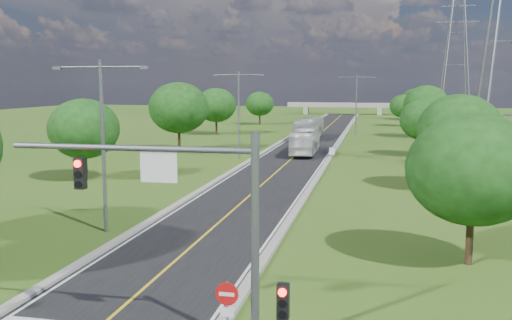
% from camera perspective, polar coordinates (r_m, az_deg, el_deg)
% --- Properties ---
extents(ground, '(260.00, 260.00, 0.00)m').
position_cam_1_polar(ground, '(79.26, 5.08, 1.41)').
color(ground, '#2E5718').
rests_on(ground, ground).
extents(road, '(8.00, 150.00, 0.06)m').
position_cam_1_polar(road, '(85.18, 5.58, 1.87)').
color(road, black).
rests_on(road, ground).
extents(curb_left, '(0.50, 150.00, 0.22)m').
position_cam_1_polar(curb_left, '(85.75, 2.75, 1.99)').
color(curb_left, gray).
rests_on(curb_left, ground).
extents(curb_right, '(0.50, 150.00, 0.22)m').
position_cam_1_polar(curb_right, '(84.81, 8.43, 1.85)').
color(curb_right, gray).
rests_on(curb_right, ground).
extents(signal_mast, '(8.54, 0.33, 7.20)m').
position_cam_1_polar(signal_mast, '(18.56, -6.51, -4.17)').
color(signal_mast, slate).
rests_on(signal_mast, ground).
extents(do_not_enter_right, '(0.76, 0.11, 2.50)m').
position_cam_1_polar(do_not_enter_right, '(18.63, -2.92, -14.17)').
color(do_not_enter_right, slate).
rests_on(do_not_enter_right, ground).
extents(speed_limit_sign, '(0.55, 0.09, 2.40)m').
position_cam_1_polar(speed_limit_sign, '(56.80, 7.60, 0.49)').
color(speed_limit_sign, slate).
rests_on(speed_limit_sign, ground).
extents(overpass, '(30.00, 3.00, 3.20)m').
position_cam_1_polar(overpass, '(158.62, 8.63, 5.39)').
color(overpass, gray).
rests_on(overpass, ground).
extents(streetlight_near_left, '(5.90, 0.25, 10.00)m').
position_cam_1_polar(streetlight_near_left, '(34.06, -15.09, 2.81)').
color(streetlight_near_left, slate).
rests_on(streetlight_near_left, ground).
extents(streetlight_mid_left, '(5.90, 0.25, 10.00)m').
position_cam_1_polar(streetlight_mid_left, '(65.14, -1.75, 5.31)').
color(streetlight_mid_left, slate).
rests_on(streetlight_mid_left, ground).
extents(streetlight_far_right, '(5.90, 0.25, 10.00)m').
position_cam_1_polar(streetlight_far_right, '(96.31, 10.01, 5.99)').
color(streetlight_far_right, slate).
rests_on(streetlight_far_right, ground).
extents(power_tower_far, '(9.00, 6.40, 28.00)m').
position_cam_1_polar(power_tower_far, '(134.33, 19.37, 9.58)').
color(power_tower_far, slate).
rests_on(power_tower_far, ground).
extents(tree_lb, '(6.30, 6.30, 7.33)m').
position_cam_1_polar(tree_lb, '(52.93, -16.83, 3.01)').
color(tree_lb, black).
rests_on(tree_lb, ground).
extents(tree_lc, '(7.56, 7.56, 8.79)m').
position_cam_1_polar(tree_lc, '(72.54, -7.74, 5.20)').
color(tree_lc, black).
rests_on(tree_lc, ground).
extents(tree_ld, '(6.72, 6.72, 7.82)m').
position_cam_1_polar(tree_ld, '(96.01, -4.01, 5.49)').
color(tree_ld, black).
rests_on(tree_ld, ground).
extents(tree_le, '(5.88, 5.88, 6.84)m').
position_cam_1_polar(tree_le, '(118.74, 0.37, 5.64)').
color(tree_le, black).
rests_on(tree_le, ground).
extents(tree_ra, '(6.30, 6.30, 7.33)m').
position_cam_1_polar(tree_ra, '(28.85, 20.89, -0.88)').
color(tree_ra, black).
rests_on(tree_ra, ground).
extents(tree_rb, '(6.72, 6.72, 7.82)m').
position_cam_1_polar(tree_rb, '(48.79, 19.68, 2.88)').
color(tree_rb, black).
rests_on(tree_rb, ground).
extents(tree_rc, '(5.88, 5.88, 6.84)m').
position_cam_1_polar(tree_rc, '(70.56, 16.53, 3.87)').
color(tree_rc, black).
rests_on(tree_rc, ground).
extents(tree_rd, '(7.14, 7.14, 8.30)m').
position_cam_1_polar(tree_rd, '(94.57, 16.65, 5.34)').
color(tree_rd, black).
rests_on(tree_rd, ground).
extents(tree_re, '(5.46, 5.46, 6.35)m').
position_cam_1_polar(tree_re, '(118.40, 14.51, 5.24)').
color(tree_re, black).
rests_on(tree_re, ground).
extents(tree_rf, '(6.30, 6.30, 7.33)m').
position_cam_1_polar(tree_rf, '(138.53, 15.63, 5.79)').
color(tree_rf, black).
rests_on(tree_rf, ground).
extents(bus_outbound, '(2.93, 11.33, 3.14)m').
position_cam_1_polar(bus_outbound, '(69.71, 4.94, 1.89)').
color(bus_outbound, silver).
rests_on(bus_outbound, road).
extents(bus_inbound, '(3.49, 11.87, 3.26)m').
position_cam_1_polar(bus_inbound, '(88.04, 5.29, 3.15)').
color(bus_inbound, beige).
rests_on(bus_inbound, road).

